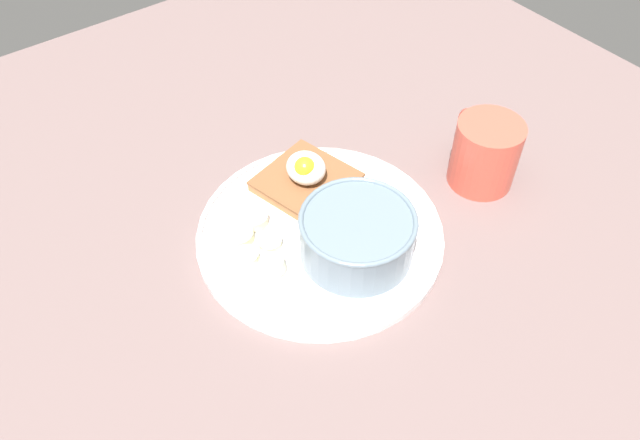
% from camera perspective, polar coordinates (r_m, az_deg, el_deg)
% --- Properties ---
extents(ground_plane, '(1.20, 1.20, 0.02)m').
position_cam_1_polar(ground_plane, '(0.74, 0.00, -2.08)').
color(ground_plane, '#6F5A58').
rests_on(ground_plane, ground).
extents(plate, '(0.29, 0.29, 0.02)m').
position_cam_1_polar(plate, '(0.72, 0.00, -1.17)').
color(plate, white).
rests_on(plate, ground_plane).
extents(oatmeal_bowl, '(0.13, 0.13, 0.06)m').
position_cam_1_polar(oatmeal_bowl, '(0.68, 3.41, -1.47)').
color(oatmeal_bowl, slate).
rests_on(oatmeal_bowl, plate).
extents(toast_slice, '(0.13, 0.13, 0.01)m').
position_cam_1_polar(toast_slice, '(0.77, -1.26, 3.52)').
color(toast_slice, brown).
rests_on(toast_slice, plate).
extents(poached_egg, '(0.05, 0.05, 0.04)m').
position_cam_1_polar(poached_egg, '(0.75, -1.31, 4.79)').
color(poached_egg, white).
rests_on(poached_egg, toast_slice).
extents(banana_slice_front, '(0.04, 0.04, 0.02)m').
position_cam_1_polar(banana_slice_front, '(0.68, -4.35, -4.17)').
color(banana_slice_front, '#F2EFC4').
rests_on(banana_slice_front, plate).
extents(banana_slice_left, '(0.04, 0.04, 0.01)m').
position_cam_1_polar(banana_slice_left, '(0.71, -4.60, -2.00)').
color(banana_slice_left, beige).
rests_on(banana_slice_left, plate).
extents(banana_slice_back, '(0.05, 0.05, 0.01)m').
position_cam_1_polar(banana_slice_back, '(0.71, -7.40, -1.47)').
color(banana_slice_back, '#ECEABD').
rests_on(banana_slice_back, plate).
extents(banana_slice_right, '(0.05, 0.05, 0.01)m').
position_cam_1_polar(banana_slice_right, '(0.73, -6.05, 0.11)').
color(banana_slice_right, '#EFE8B8').
rests_on(banana_slice_right, plate).
extents(banana_slice_inner, '(0.03, 0.04, 0.01)m').
position_cam_1_polar(banana_slice_inner, '(0.70, -6.74, -3.34)').
color(banana_slice_inner, '#EEF0C0').
rests_on(banana_slice_inner, plate).
extents(coffee_mug, '(0.11, 0.08, 0.09)m').
position_cam_1_polar(coffee_mug, '(0.79, 14.83, 6.04)').
color(coffee_mug, '#DD523F').
rests_on(coffee_mug, ground_plane).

